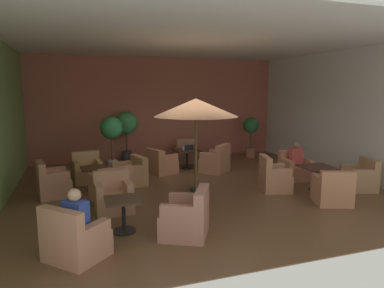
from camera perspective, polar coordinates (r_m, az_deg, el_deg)
name	(u,v)px	position (r m, az deg, el deg)	size (l,w,h in m)	color
ground_plane	(197,188)	(9.29, 0.86, -7.26)	(9.44, 8.70, 0.02)	brown
wall_back_brick	(159,109)	(13.09, -5.46, 5.85)	(9.44, 0.08, 3.78)	#AA5E4C
wall_right_plain	(343,113)	(11.40, 23.74, 4.70)	(0.08, 8.70, 3.78)	silver
ceiling_slab	(198,41)	(9.01, 0.92, 16.79)	(9.44, 8.70, 0.06)	silver
cafe_table_front_left	(187,153)	(11.39, -0.85, -1.53)	(0.84, 0.84, 0.62)	black
armchair_front_left_north	(216,162)	(10.92, 3.96, -2.99)	(1.08, 1.08, 0.91)	tan
armchair_front_left_east	(187,153)	(12.47, -0.84, -1.54)	(0.94, 0.96, 0.82)	#AD765E
armchair_front_left_south	(161,164)	(10.81, -5.26, -3.30)	(1.00, 1.03, 0.80)	tan
cafe_table_front_right	(317,171)	(9.51, 20.06, -4.25)	(0.86, 0.86, 0.62)	black
armchair_front_right_north	(359,178)	(10.03, 26.04, -5.12)	(0.94, 0.97, 0.82)	tan
armchair_front_right_east	(295,169)	(10.50, 16.71, -3.97)	(0.84, 0.87, 0.82)	tan
armchair_front_right_south	(274,178)	(9.18, 13.44, -5.50)	(0.89, 0.94, 0.91)	tan
armchair_front_right_west	(333,191)	(8.53, 22.32, -7.21)	(0.96, 0.97, 0.83)	tan
cafe_table_mid_center	(94,173)	(9.22, -16.01, -4.73)	(0.68, 0.68, 0.62)	black
armchair_mid_center_north	(111,187)	(8.36, -13.24, -7.04)	(1.01, 0.95, 0.84)	tan
armchair_mid_center_east	(130,175)	(9.59, -10.20, -5.03)	(0.98, 0.99, 0.78)	tan
armchair_mid_center_south	(87,171)	(10.22, -16.99, -4.33)	(0.85, 0.80, 0.85)	tan
armchair_mid_center_west	(52,183)	(9.07, -22.17, -6.08)	(0.85, 0.86, 0.89)	tan
cafe_table_rear_right	(123,208)	(6.49, -11.32, -10.43)	(0.67, 0.67, 0.62)	black
armchair_rear_right_north	(113,197)	(7.63, -12.94, -8.56)	(0.81, 0.75, 0.85)	tan
armchair_rear_right_east	(75,240)	(5.74, -18.94, -14.82)	(1.09, 1.10, 0.87)	tan
armchair_rear_right_south	(187,218)	(6.23, -0.85, -12.26)	(1.07, 1.08, 0.88)	#B07564
patio_umbrella_tall_red	(196,108)	(8.61, 0.65, 6.01)	(2.12, 2.12, 2.38)	#2D2D2D
potted_tree_left_corner	(251,131)	(13.35, 9.76, 2.22)	(0.60, 0.60, 1.56)	#A3644A
potted_tree_mid_left	(126,127)	(12.27, -10.88, 2.81)	(0.80, 0.80, 1.84)	#363136
potted_tree_mid_right	(111,132)	(11.11, -13.25, 1.97)	(0.71, 0.71, 1.76)	beige
patron_blue_shirt	(296,155)	(10.39, 16.93, -1.77)	(0.39, 0.24, 0.68)	#BB4542
patron_by_window	(75,213)	(5.62, -18.80, -10.85)	(0.43, 0.43, 0.70)	#2D44A0
iced_drink_cup	(183,148)	(11.45, -1.43, -0.64)	(0.08, 0.08, 0.11)	white
open_laptop	(188,149)	(11.25, -0.61, -0.84)	(0.32, 0.24, 0.20)	#9EA0A5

